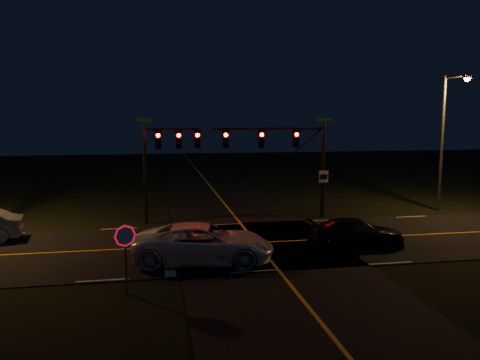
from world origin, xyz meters
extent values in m
plane|color=black|center=(0.00, 0.00, 0.00)|extent=(120.00, 120.00, 0.00)
cube|color=black|center=(0.00, 0.00, 0.02)|extent=(120.00, 9.00, 0.04)
cube|color=black|center=(0.00, 0.00, 0.02)|extent=(8.00, 120.00, 0.04)
cube|color=gold|center=(0.00, 0.00, 0.04)|extent=(120.00, 0.14, 0.01)
cube|color=gold|center=(0.00, 0.00, 0.04)|extent=(0.14, 120.00, 0.01)
cube|color=silver|center=(-4.40, -2.30, 0.04)|extent=(0.45, 4.20, 0.01)
cube|color=silver|center=(-13.00, 4.30, 0.04)|extent=(2.00, 0.12, 0.01)
cube|color=silver|center=(-7.00, -4.30, 0.04)|extent=(2.00, 0.12, 0.01)
cube|color=silver|center=(-7.00, 4.30, 0.04)|extent=(2.00, 0.12, 0.01)
cube|color=silver|center=(-1.00, -4.30, 0.04)|extent=(2.00, 0.12, 0.01)
cube|color=silver|center=(-1.00, 4.30, 0.04)|extent=(2.00, 0.12, 0.01)
cube|color=silver|center=(5.00, -4.30, 0.04)|extent=(2.00, 0.12, 0.01)
cube|color=silver|center=(5.00, 4.30, 0.04)|extent=(2.00, 0.12, 0.01)
cube|color=silver|center=(11.00, 4.30, 0.04)|extent=(2.00, 0.12, 0.01)
cylinder|color=#484B4F|center=(14.00, 6.00, 4.50)|extent=(0.20, 0.20, 9.00)
cylinder|color=#484B4F|center=(14.00, 4.90, 8.85)|extent=(0.12, 2.20, 0.12)
cube|color=#484B4F|center=(14.00, 3.80, 8.75)|extent=(0.50, 0.28, 0.18)
sphere|color=orange|center=(14.00, 3.80, 8.62)|extent=(0.32, 0.32, 0.32)
cylinder|color=black|center=(5.50, 5.50, 3.00)|extent=(0.22, 0.22, 6.00)
cylinder|color=black|center=(2.00, 5.50, 5.60)|extent=(7.00, 0.14, 0.14)
cube|color=#0C5721|center=(5.50, 5.50, 6.15)|extent=(0.95, 0.03, 0.22)
cube|color=silver|center=(5.50, 5.36, 2.60)|extent=(0.60, 0.03, 0.75)
cube|color=black|center=(3.70, 5.50, 4.95)|extent=(0.34, 0.28, 1.00)
cube|color=black|center=(3.70, 5.50, 5.50)|extent=(0.40, 0.34, 0.10)
cylinder|color=#FF0705|center=(3.70, 5.34, 5.25)|extent=(0.22, 0.04, 0.22)
cube|color=black|center=(3.70, 5.32, 5.37)|extent=(0.26, 0.12, 0.03)
cylinder|color=black|center=(3.70, 5.34, 4.95)|extent=(0.22, 0.04, 0.22)
cube|color=black|center=(3.70, 5.32, 5.07)|extent=(0.26, 0.12, 0.03)
cylinder|color=black|center=(3.70, 5.34, 4.65)|extent=(0.22, 0.04, 0.22)
cube|color=black|center=(3.70, 5.32, 4.77)|extent=(0.26, 0.12, 0.03)
cube|color=black|center=(1.50, 5.50, 4.95)|extent=(0.34, 0.28, 1.00)
cube|color=black|center=(1.50, 5.50, 5.50)|extent=(0.40, 0.34, 0.10)
cylinder|color=#FF0705|center=(1.50, 5.34, 5.25)|extent=(0.22, 0.04, 0.22)
cube|color=black|center=(1.50, 5.32, 5.37)|extent=(0.26, 0.12, 0.03)
cylinder|color=black|center=(1.50, 5.34, 4.95)|extent=(0.22, 0.04, 0.22)
cube|color=black|center=(1.50, 5.32, 5.07)|extent=(0.26, 0.12, 0.03)
cylinder|color=black|center=(1.50, 5.34, 4.65)|extent=(0.22, 0.04, 0.22)
cube|color=black|center=(1.50, 5.32, 4.77)|extent=(0.26, 0.12, 0.03)
cube|color=black|center=(-0.70, 5.50, 4.95)|extent=(0.34, 0.28, 1.00)
cube|color=black|center=(-0.70, 5.50, 5.50)|extent=(0.40, 0.34, 0.10)
cylinder|color=#FF0705|center=(-0.70, 5.34, 5.25)|extent=(0.22, 0.04, 0.22)
cube|color=black|center=(-0.70, 5.32, 5.37)|extent=(0.26, 0.12, 0.03)
cylinder|color=black|center=(-0.70, 5.34, 4.95)|extent=(0.22, 0.04, 0.22)
cube|color=black|center=(-0.70, 5.32, 5.07)|extent=(0.26, 0.12, 0.03)
cylinder|color=black|center=(-0.70, 5.34, 4.65)|extent=(0.22, 0.04, 0.22)
cube|color=black|center=(-0.70, 5.32, 4.77)|extent=(0.26, 0.12, 0.03)
cylinder|color=black|center=(-5.50, 5.50, 3.00)|extent=(0.22, 0.22, 6.00)
cylinder|color=black|center=(-3.90, 5.50, 5.60)|extent=(3.20, 0.14, 0.14)
cube|color=#0C5721|center=(-5.50, 5.50, 6.15)|extent=(0.95, 0.03, 0.22)
cube|color=black|center=(-4.70, 5.50, 4.95)|extent=(0.34, 0.28, 1.00)
cube|color=black|center=(-4.70, 5.50, 5.50)|extent=(0.40, 0.34, 0.10)
cylinder|color=#FF0705|center=(-4.70, 5.34, 5.25)|extent=(0.22, 0.04, 0.22)
cube|color=black|center=(-4.70, 5.32, 5.37)|extent=(0.26, 0.12, 0.03)
cylinder|color=black|center=(-4.70, 5.34, 4.95)|extent=(0.22, 0.04, 0.22)
cube|color=black|center=(-4.70, 5.32, 5.07)|extent=(0.26, 0.12, 0.03)
cylinder|color=black|center=(-4.70, 5.34, 4.65)|extent=(0.22, 0.04, 0.22)
cube|color=black|center=(-4.70, 5.32, 4.77)|extent=(0.26, 0.12, 0.03)
cube|color=black|center=(-3.50, 5.50, 4.95)|extent=(0.34, 0.28, 1.00)
cube|color=black|center=(-3.50, 5.50, 5.50)|extent=(0.40, 0.34, 0.10)
cylinder|color=#FF0705|center=(-3.50, 5.34, 5.25)|extent=(0.22, 0.04, 0.22)
cube|color=black|center=(-3.50, 5.32, 5.37)|extent=(0.26, 0.12, 0.03)
cylinder|color=black|center=(-3.50, 5.34, 4.95)|extent=(0.22, 0.04, 0.22)
cube|color=black|center=(-3.50, 5.32, 5.07)|extent=(0.26, 0.12, 0.03)
cylinder|color=black|center=(-3.50, 5.34, 4.65)|extent=(0.22, 0.04, 0.22)
cube|color=black|center=(-3.50, 5.32, 4.77)|extent=(0.26, 0.12, 0.03)
cube|color=black|center=(-2.40, 5.50, 4.95)|extent=(0.34, 0.28, 1.00)
cube|color=black|center=(-2.40, 5.50, 5.50)|extent=(0.40, 0.34, 0.10)
cylinder|color=#FF0705|center=(-2.40, 5.34, 5.25)|extent=(0.22, 0.04, 0.22)
cube|color=black|center=(-2.40, 5.32, 5.37)|extent=(0.26, 0.12, 0.03)
cylinder|color=black|center=(-2.40, 5.34, 4.95)|extent=(0.22, 0.04, 0.22)
cube|color=black|center=(-2.40, 5.32, 5.07)|extent=(0.26, 0.12, 0.03)
cylinder|color=black|center=(-2.40, 5.34, 4.65)|extent=(0.22, 0.04, 0.22)
cube|color=black|center=(-2.40, 5.32, 4.77)|extent=(0.26, 0.12, 0.03)
cylinder|color=#484B4F|center=(-6.00, -5.80, 1.05)|extent=(0.07, 0.07, 2.10)
cylinder|color=red|center=(-6.00, -5.84, 2.15)|extent=(0.75, 0.33, 0.80)
cylinder|color=silver|center=(-6.00, -5.86, 2.15)|extent=(0.62, 0.27, 0.66)
imported|color=silver|center=(-2.90, -2.71, 0.84)|extent=(4.70, 6.93, 1.68)
imported|color=black|center=(4.66, -1.52, 0.68)|extent=(2.20, 4.82, 1.36)
camera|label=1|loc=(-4.89, -22.35, 6.28)|focal=35.00mm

